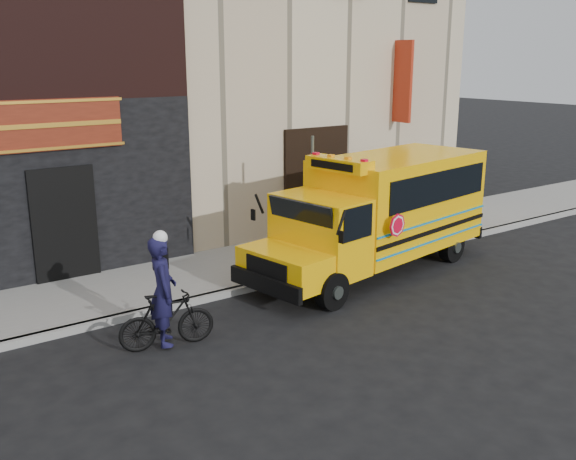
% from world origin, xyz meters
% --- Properties ---
extents(ground, '(120.00, 120.00, 0.00)m').
position_xyz_m(ground, '(0.00, 0.00, 0.00)').
color(ground, black).
rests_on(ground, ground).
extents(curb, '(40.00, 0.20, 0.15)m').
position_xyz_m(curb, '(0.00, 2.60, 0.07)').
color(curb, gray).
rests_on(curb, ground).
extents(sidewalk, '(40.00, 3.00, 0.15)m').
position_xyz_m(sidewalk, '(0.00, 4.10, 0.07)').
color(sidewalk, gray).
rests_on(sidewalk, ground).
extents(building, '(20.00, 10.70, 12.00)m').
position_xyz_m(building, '(-0.04, 10.45, 6.13)').
color(building, '#C7B695').
rests_on(building, sidewalk).
extents(school_bus, '(7.16, 3.24, 2.92)m').
position_xyz_m(school_bus, '(3.42, 2.11, 1.51)').
color(school_bus, black).
rests_on(school_bus, ground).
extents(sign_pole, '(0.11, 0.28, 3.28)m').
position_xyz_m(sign_pole, '(2.00, 3.00, 1.80)').
color(sign_pole, '#464E49').
rests_on(sign_pole, ground).
extents(bicycle, '(1.78, 0.83, 1.03)m').
position_xyz_m(bicycle, '(-2.77, 1.00, 0.52)').
color(bicycle, black).
rests_on(bicycle, ground).
extents(cyclist, '(0.69, 0.84, 2.00)m').
position_xyz_m(cyclist, '(-2.77, 1.09, 1.00)').
color(cyclist, black).
rests_on(cyclist, ground).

